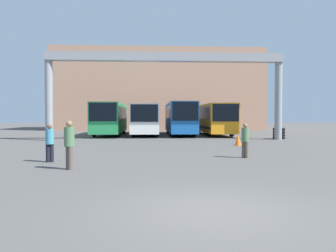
{
  "coord_description": "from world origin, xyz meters",
  "views": [
    {
      "loc": [
        -1.27,
        -6.45,
        1.89
      ],
      "look_at": [
        0.27,
        22.06,
        1.09
      ],
      "focal_mm": 35.0,
      "sensor_mm": 36.0,
      "label": 1
    }
  ],
  "objects_px": {
    "tire_stack": "(279,133)",
    "pedestrian_mid_right": "(69,144)",
    "bus_slot_0": "(110,117)",
    "traffic_cone": "(238,140)",
    "bus_slot_1": "(145,118)",
    "pedestrian_near_center": "(50,142)",
    "bus_slot_2": "(180,117)",
    "bus_slot_3": "(214,118)",
    "pedestrian_mid_left": "(245,140)"
  },
  "relations": [
    {
      "from": "pedestrian_mid_left",
      "to": "tire_stack",
      "type": "relative_size",
      "value": 1.53
    },
    {
      "from": "pedestrian_mid_left",
      "to": "tire_stack",
      "type": "bearing_deg",
      "value": 107.51
    },
    {
      "from": "tire_stack",
      "to": "pedestrian_mid_right",
      "type": "bearing_deg",
      "value": -131.89
    },
    {
      "from": "bus_slot_0",
      "to": "bus_slot_3",
      "type": "xyz_separation_m",
      "value": [
        10.74,
        -0.08,
        -0.04
      ]
    },
    {
      "from": "pedestrian_mid_left",
      "to": "traffic_cone",
      "type": "bearing_deg",
      "value": 122.84
    },
    {
      "from": "bus_slot_2",
      "to": "pedestrian_mid_right",
      "type": "distance_m",
      "value": 23.0
    },
    {
      "from": "bus_slot_2",
      "to": "pedestrian_mid_left",
      "type": "xyz_separation_m",
      "value": [
        1.3,
        -19.27,
        -1.05
      ]
    },
    {
      "from": "bus_slot_3",
      "to": "traffic_cone",
      "type": "height_order",
      "value": "bus_slot_3"
    },
    {
      "from": "pedestrian_mid_right",
      "to": "traffic_cone",
      "type": "relative_size",
      "value": 2.46
    },
    {
      "from": "pedestrian_mid_right",
      "to": "pedestrian_near_center",
      "type": "distance_m",
      "value": 2.35
    },
    {
      "from": "bus_slot_3",
      "to": "bus_slot_1",
      "type": "bearing_deg",
      "value": 173.85
    },
    {
      "from": "bus_slot_0",
      "to": "bus_slot_1",
      "type": "xyz_separation_m",
      "value": [
        3.58,
        0.69,
        -0.07
      ]
    },
    {
      "from": "bus_slot_0",
      "to": "traffic_cone",
      "type": "relative_size",
      "value": 15.11
    },
    {
      "from": "bus_slot_0",
      "to": "traffic_cone",
      "type": "distance_m",
      "value": 16.06
    },
    {
      "from": "pedestrian_mid_left",
      "to": "pedestrian_mid_right",
      "type": "height_order",
      "value": "pedestrian_mid_right"
    },
    {
      "from": "pedestrian_mid_left",
      "to": "bus_slot_0",
      "type": "bearing_deg",
      "value": 159.27
    },
    {
      "from": "bus_slot_2",
      "to": "tire_stack",
      "type": "relative_size",
      "value": 10.75
    },
    {
      "from": "bus_slot_2",
      "to": "tire_stack",
      "type": "xyz_separation_m",
      "value": [
        7.94,
        -6.69,
        -1.42
      ]
    },
    {
      "from": "bus_slot_0",
      "to": "pedestrian_mid_left",
      "type": "xyz_separation_m",
      "value": [
        8.46,
        -19.06,
        -1.0
      ]
    },
    {
      "from": "bus_slot_1",
      "to": "tire_stack",
      "type": "relative_size",
      "value": 11.68
    },
    {
      "from": "pedestrian_mid_right",
      "to": "bus_slot_3",
      "type": "bearing_deg",
      "value": -61.81
    },
    {
      "from": "bus_slot_0",
      "to": "tire_stack",
      "type": "distance_m",
      "value": 16.49
    },
    {
      "from": "bus_slot_1",
      "to": "bus_slot_3",
      "type": "distance_m",
      "value": 7.2
    },
    {
      "from": "bus_slot_3",
      "to": "pedestrian_mid_right",
      "type": "height_order",
      "value": "bus_slot_3"
    },
    {
      "from": "bus_slot_0",
      "to": "traffic_cone",
      "type": "height_order",
      "value": "bus_slot_0"
    },
    {
      "from": "pedestrian_mid_right",
      "to": "pedestrian_near_center",
      "type": "bearing_deg",
      "value": -5.08
    },
    {
      "from": "pedestrian_mid_right",
      "to": "traffic_cone",
      "type": "distance_m",
      "value": 12.85
    },
    {
      "from": "bus_slot_1",
      "to": "pedestrian_near_center",
      "type": "bearing_deg",
      "value": -100.06
    },
    {
      "from": "bus_slot_1",
      "to": "pedestrian_mid_left",
      "type": "bearing_deg",
      "value": -76.12
    },
    {
      "from": "pedestrian_mid_right",
      "to": "traffic_cone",
      "type": "xyz_separation_m",
      "value": [
        8.71,
        9.43,
        -0.57
      ]
    },
    {
      "from": "bus_slot_2",
      "to": "tire_stack",
      "type": "bearing_deg",
      "value": -40.14
    },
    {
      "from": "pedestrian_near_center",
      "to": "tire_stack",
      "type": "bearing_deg",
      "value": 20.8
    },
    {
      "from": "pedestrian_mid_right",
      "to": "pedestrian_near_center",
      "type": "height_order",
      "value": "pedestrian_mid_right"
    },
    {
      "from": "bus_slot_2",
      "to": "traffic_cone",
      "type": "xyz_separation_m",
      "value": [
        2.74,
        -12.76,
        -1.54
      ]
    },
    {
      "from": "bus_slot_0",
      "to": "pedestrian_mid_left",
      "type": "distance_m",
      "value": 20.88
    },
    {
      "from": "bus_slot_0",
      "to": "bus_slot_1",
      "type": "relative_size",
      "value": 0.89
    },
    {
      "from": "bus_slot_3",
      "to": "bus_slot_2",
      "type": "bearing_deg",
      "value": 175.38
    },
    {
      "from": "traffic_cone",
      "to": "tire_stack",
      "type": "relative_size",
      "value": 0.69
    },
    {
      "from": "bus_slot_0",
      "to": "pedestrian_mid_right",
      "type": "xyz_separation_m",
      "value": [
        1.19,
        -21.98,
        -0.92
      ]
    },
    {
      "from": "pedestrian_mid_left",
      "to": "traffic_cone",
      "type": "relative_size",
      "value": 2.24
    },
    {
      "from": "tire_stack",
      "to": "pedestrian_near_center",
      "type": "bearing_deg",
      "value": -138.31
    },
    {
      "from": "pedestrian_near_center",
      "to": "bus_slot_2",
      "type": "bearing_deg",
      "value": 49.37
    },
    {
      "from": "bus_slot_3",
      "to": "pedestrian_mid_right",
      "type": "xyz_separation_m",
      "value": [
        -9.55,
        -21.9,
        -0.88
      ]
    },
    {
      "from": "bus_slot_1",
      "to": "bus_slot_2",
      "type": "bearing_deg",
      "value": -7.67
    },
    {
      "from": "pedestrian_mid_left",
      "to": "tire_stack",
      "type": "height_order",
      "value": "pedestrian_mid_left"
    },
    {
      "from": "bus_slot_1",
      "to": "bus_slot_3",
      "type": "relative_size",
      "value": 1.15
    },
    {
      "from": "pedestrian_mid_right",
      "to": "tire_stack",
      "type": "relative_size",
      "value": 1.69
    },
    {
      "from": "bus_slot_0",
      "to": "bus_slot_3",
      "type": "bearing_deg",
      "value": -0.44
    },
    {
      "from": "bus_slot_1",
      "to": "bus_slot_2",
      "type": "relative_size",
      "value": 1.09
    },
    {
      "from": "bus_slot_3",
      "to": "tire_stack",
      "type": "height_order",
      "value": "bus_slot_3"
    }
  ]
}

